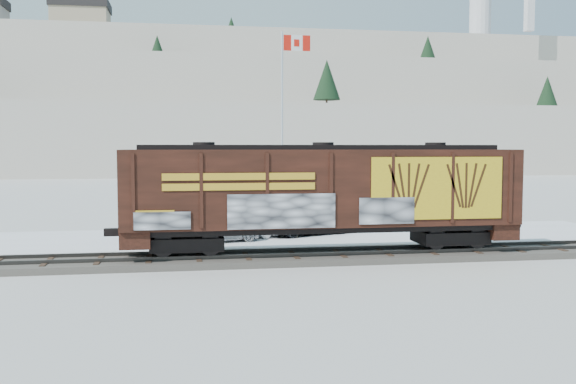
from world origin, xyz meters
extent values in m
plane|color=white|center=(0.00, 0.00, 0.00)|extent=(500.00, 500.00, 0.00)
cube|color=#59544C|center=(0.00, 0.00, 0.14)|extent=(50.00, 3.40, 0.28)
cube|color=#33302D|center=(0.00, -0.72, 0.35)|extent=(50.00, 0.10, 0.15)
cube|color=#33302D|center=(0.00, 0.72, 0.35)|extent=(50.00, 0.10, 0.15)
cube|color=white|center=(0.00, 7.50, 0.01)|extent=(40.00, 8.00, 0.03)
cube|color=white|center=(0.00, 95.00, 6.00)|extent=(360.00, 40.00, 12.00)
cube|color=white|center=(0.00, 125.00, 12.00)|extent=(360.00, 40.00, 24.00)
cube|color=white|center=(0.00, 160.00, 17.50)|extent=(360.00, 50.00, 35.00)
cone|color=black|center=(22.00, 90.00, 17.31)|extent=(5.04, 5.04, 7.38)
cone|color=black|center=(70.00, 96.00, 16.43)|extent=(4.20, 4.20, 6.15)
cone|color=black|center=(-10.00, 128.00, 28.13)|extent=(3.92, 3.92, 5.74)
cone|color=black|center=(55.00, 124.00, 28.72)|extent=(4.48, 4.48, 6.56)
cone|color=black|center=(10.00, 162.00, 39.43)|extent=(4.20, 4.20, 6.15)
cube|color=tan|center=(-32.00, 162.00, 39.00)|extent=(15.00, 12.00, 8.00)
cube|color=black|center=(-32.00, 162.00, 44.20)|extent=(15.75, 12.60, 2.40)
cube|color=black|center=(-4.48, 0.00, 0.88)|extent=(3.00, 2.00, 0.90)
cube|color=black|center=(7.11, 0.00, 0.88)|extent=(3.00, 2.00, 0.90)
cylinder|color=black|center=(-5.43, -0.78, 0.88)|extent=(0.90, 0.12, 0.90)
cube|color=black|center=(1.32, 0.00, 1.41)|extent=(16.85, 2.40, 0.25)
cube|color=#38170F|center=(1.32, 0.00, 3.14)|extent=(16.85, 3.00, 3.22)
cube|color=black|center=(1.32, 0.00, 4.85)|extent=(15.50, 0.90, 0.20)
cube|color=gold|center=(5.87, -1.54, 3.14)|extent=(5.73, 0.03, 2.60)
cube|color=#BA8B1C|center=(-2.39, -1.54, 3.49)|extent=(6.07, 0.02, 0.70)
cube|color=silver|center=(-0.71, -1.55, 2.28)|extent=(4.38, 0.03, 1.40)
cylinder|color=silver|center=(1.78, 14.33, 0.10)|extent=(0.90, 0.90, 0.20)
cylinder|color=silver|center=(1.78, 14.33, 6.12)|extent=(0.14, 0.14, 12.24)
cube|color=red|center=(2.13, 14.33, 11.54)|extent=(0.50, 0.07, 1.00)
cube|color=white|center=(2.73, 14.33, 11.54)|extent=(0.70, 0.09, 1.00)
cube|color=red|center=(3.38, 14.33, 11.54)|extent=(0.50, 0.07, 1.00)
imported|color=#B7BABE|center=(-2.78, 5.77, 0.72)|extent=(4.31, 2.59, 1.37)
imported|color=silver|center=(-1.62, 6.73, 0.70)|extent=(4.29, 2.31, 1.34)
imported|color=black|center=(2.19, 7.80, 0.81)|extent=(5.79, 4.03, 1.56)
camera|label=1|loc=(-4.65, -26.81, 4.84)|focal=40.00mm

